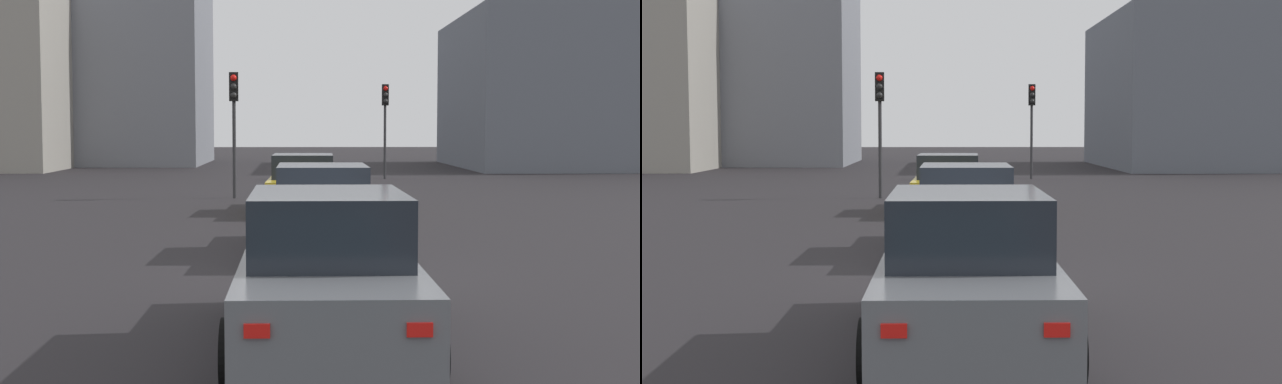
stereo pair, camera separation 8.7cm
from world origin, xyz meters
The scene contains 9 objects.
ground_plane centered at (0.00, 0.00, -0.10)m, with size 160.00×160.00×0.20m, color black.
car_yellow_lead centered at (9.35, 0.13, 0.74)m, with size 4.69×2.08×1.54m.
car_white_second centered at (1.87, -0.15, 0.77)m, with size 4.78×2.05×1.60m.
car_grey_third centered at (-5.02, 0.01, 0.78)m, with size 4.80×1.95×1.64m.
traffic_light_near_left centered at (23.66, -3.51, 2.92)m, with size 0.32×0.28×4.06m.
traffic_light_near_right centered at (13.75, 2.26, 2.85)m, with size 0.32×0.28×3.96m.
building_facade_left centered at (34.67, -14.00, 4.12)m, with size 14.24×10.64×8.24m, color slate.
building_facade_center centered at (39.46, 10.00, 5.58)m, with size 10.75×8.45×11.17m, color slate.
building_facade_right centered at (33.76, 16.00, 4.66)m, with size 11.13×7.24×9.32m, color gray.
Camera 1 is at (-13.89, 0.33, 2.30)m, focal length 49.21 mm.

